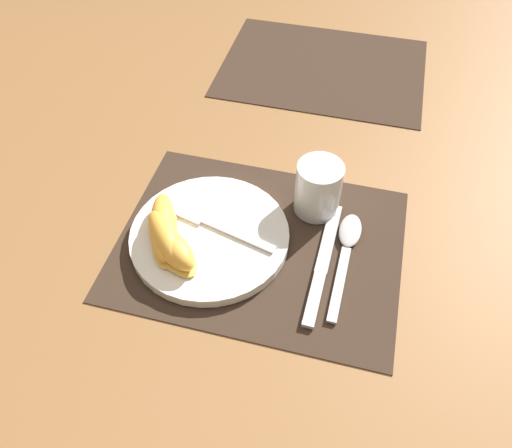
# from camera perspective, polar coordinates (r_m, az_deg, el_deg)

# --- Properties ---
(ground_plane) EXTENTS (3.00, 3.00, 0.00)m
(ground_plane) POSITION_cam_1_polar(r_m,az_deg,el_deg) (0.75, 0.43, -2.30)
(ground_plane) COLOR olive
(placemat) EXTENTS (0.42, 0.32, 0.00)m
(placemat) POSITION_cam_1_polar(r_m,az_deg,el_deg) (0.75, 0.43, -2.21)
(placemat) COLOR #38281E
(placemat) RESTS_ON ground_plane
(placemat_far) EXTENTS (0.42, 0.32, 0.00)m
(placemat_far) POSITION_cam_1_polar(r_m,az_deg,el_deg) (1.12, 7.64, 17.35)
(placemat_far) COLOR #38281E
(placemat_far) RESTS_ON ground_plane
(plate) EXTENTS (0.24, 0.24, 0.02)m
(plate) POSITION_cam_1_polar(r_m,az_deg,el_deg) (0.75, -5.30, -1.38)
(plate) COLOR white
(plate) RESTS_ON placemat
(juice_glass) EXTENTS (0.07, 0.07, 0.09)m
(juice_glass) POSITION_cam_1_polar(r_m,az_deg,el_deg) (0.77, 7.08, 3.79)
(juice_glass) COLOR silver
(juice_glass) RESTS_ON placemat
(knife) EXTENTS (0.02, 0.22, 0.01)m
(knife) POSITION_cam_1_polar(r_m,az_deg,el_deg) (0.73, 7.60, -4.58)
(knife) COLOR #BCBCC1
(knife) RESTS_ON placemat
(spoon) EXTENTS (0.04, 0.20, 0.01)m
(spoon) POSITION_cam_1_polar(r_m,az_deg,el_deg) (0.76, 10.41, -2.25)
(spoon) COLOR #BCBCC1
(spoon) RESTS_ON placemat
(fork) EXTENTS (0.19, 0.07, 0.00)m
(fork) POSITION_cam_1_polar(r_m,az_deg,el_deg) (0.76, -5.49, 0.27)
(fork) COLOR #BCBCC1
(fork) RESTS_ON plate
(citrus_wedge_0) EXTENTS (0.09, 0.14, 0.04)m
(citrus_wedge_0) POSITION_cam_1_polar(r_m,az_deg,el_deg) (0.74, -10.53, -0.41)
(citrus_wedge_0) COLOR #F7C656
(citrus_wedge_0) RESTS_ON plate
(citrus_wedge_1) EXTENTS (0.10, 0.11, 0.05)m
(citrus_wedge_1) POSITION_cam_1_polar(r_m,az_deg,el_deg) (0.72, -10.27, -1.69)
(citrus_wedge_1) COLOR #F7C656
(citrus_wedge_1) RESTS_ON plate
(citrus_wedge_2) EXTENTS (0.10, 0.09, 0.04)m
(citrus_wedge_2) POSITION_cam_1_polar(r_m,az_deg,el_deg) (0.71, -9.45, -2.83)
(citrus_wedge_2) COLOR #F7C656
(citrus_wedge_2) RESTS_ON plate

